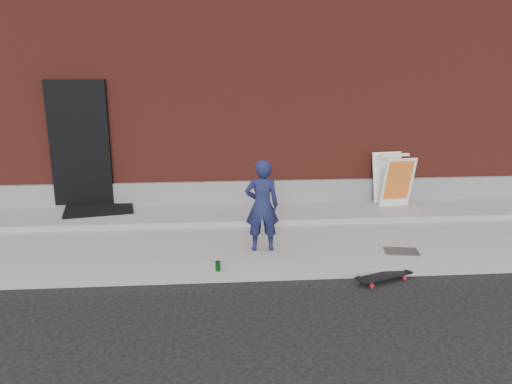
{
  "coord_description": "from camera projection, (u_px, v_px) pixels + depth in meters",
  "views": [
    {
      "loc": [
        -0.13,
        -6.09,
        2.89
      ],
      "look_at": [
        0.4,
        0.8,
        1.02
      ],
      "focal_mm": 35.0,
      "sensor_mm": 36.0,
      "label": 1
    }
  ],
  "objects": [
    {
      "name": "building",
      "position": [
        222.0,
        73.0,
        12.71
      ],
      "size": [
        20.0,
        8.1,
        5.0
      ],
      "color": "maroon",
      "rests_on": "ground"
    },
    {
      "name": "apron",
      "position": [
        227.0,
        214.0,
        8.89
      ],
      "size": [
        20.0,
        1.2,
        0.1
      ],
      "primitive_type": "cube",
      "color": "gray",
      "rests_on": "sidewalk"
    },
    {
      "name": "sidewalk",
      "position": [
        228.0,
        238.0,
        8.05
      ],
      "size": [
        20.0,
        3.0,
        0.15
      ],
      "primitive_type": "cube",
      "color": "gray",
      "rests_on": "ground"
    },
    {
      "name": "utility_plate",
      "position": [
        401.0,
        251.0,
        7.27
      ],
      "size": [
        0.53,
        0.39,
        0.01
      ],
      "primitive_type": "cube",
      "rotation": [
        0.0,
        0.0,
        -0.17
      ],
      "color": "#525357",
      "rests_on": "sidewalk"
    },
    {
      "name": "pizza_sign",
      "position": [
        393.0,
        179.0,
        9.15
      ],
      "size": [
        0.64,
        0.73,
        0.95
      ],
      "color": "white",
      "rests_on": "apron"
    },
    {
      "name": "skateboard",
      "position": [
        384.0,
        276.0,
        6.65
      ],
      "size": [
        0.81,
        0.48,
        0.09
      ],
      "color": "red",
      "rests_on": "ground"
    },
    {
      "name": "doormat",
      "position": [
        99.0,
        208.0,
        8.99
      ],
      "size": [
        1.34,
        1.16,
        0.03
      ],
      "primitive_type": "cube",
      "rotation": [
        0.0,
        0.0,
        0.2
      ],
      "color": "black",
      "rests_on": "apron"
    },
    {
      "name": "soda_can",
      "position": [
        218.0,
        266.0,
        6.61
      ],
      "size": [
        0.09,
        0.09,
        0.13
      ],
      "primitive_type": "cylinder",
      "rotation": [
        0.0,
        0.0,
        0.35
      ],
      "color": "#1A8229",
      "rests_on": "sidewalk"
    },
    {
      "name": "ground",
      "position": [
        231.0,
        282.0,
        6.63
      ],
      "size": [
        80.0,
        80.0,
        0.0
      ],
      "primitive_type": "plane",
      "color": "black",
      "rests_on": "ground"
    },
    {
      "name": "child",
      "position": [
        262.0,
        206.0,
        7.19
      ],
      "size": [
        0.5,
        0.33,
        1.35
      ],
      "primitive_type": "imported",
      "rotation": [
        0.0,
        0.0,
        3.15
      ],
      "color": "#181D45",
      "rests_on": "sidewalk"
    }
  ]
}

